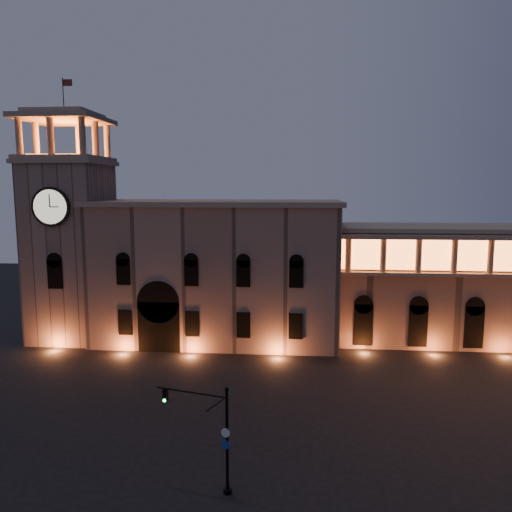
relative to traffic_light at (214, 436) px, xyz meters
name	(u,v)px	position (x,y,z in m)	size (l,w,h in m)	color
ground	(200,416)	(-2.96, 10.26, -3.73)	(160.00, 160.00, 0.00)	black
government_building	(216,271)	(-5.04, 32.19, 5.04)	(30.80, 12.80, 17.60)	#8E6F5D
clock_tower	(71,241)	(-23.46, 31.24, 8.77)	(9.80, 9.80, 32.40)	#8E6F5D
colonnade_wing	(488,283)	(29.04, 34.18, 3.60)	(40.60, 11.50, 14.50)	#896957
traffic_light	(214,436)	(0.00, 0.00, 0.00)	(5.03, 1.58, 7.10)	black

